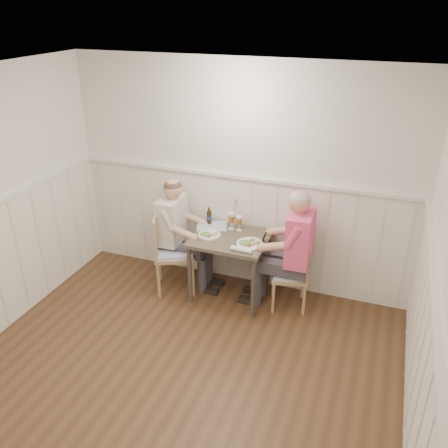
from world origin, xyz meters
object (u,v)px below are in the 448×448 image
man_in_pink (294,260)px  chair_left (170,249)px  diner_cream (176,241)px  dining_table (230,246)px  chair_right (294,271)px  beer_bottle (209,217)px  grass_vase (233,213)px

man_in_pink → chair_left: bearing=-174.9°
diner_cream → dining_table: bearing=-3.6°
dining_table → chair_right: (0.73, 0.04, -0.20)m
chair_left → man_in_pink: bearing=5.1°
chair_left → dining_table: bearing=8.0°
beer_bottle → grass_vase: grass_vase is taller
chair_left → grass_vase: (0.65, 0.36, 0.40)m
chair_left → beer_bottle: size_ratio=4.63×
man_in_pink → dining_table: bearing=-177.8°
chair_right → chair_left: 1.44m
chair_left → man_in_pink: 1.43m
chair_right → grass_vase: size_ratio=2.18×
man_in_pink → beer_bottle: man_in_pink is taller
chair_left → beer_bottle: chair_left is taller
man_in_pink → grass_vase: size_ratio=3.76×
chair_left → beer_bottle: (0.36, 0.33, 0.32)m
diner_cream → chair_left: bearing=-96.6°
dining_table → chair_left: size_ratio=0.87×
chair_right → beer_bottle: (-1.07, 0.19, 0.40)m
dining_table → diner_cream: (-0.69, 0.04, -0.08)m
dining_table → grass_vase: size_ratio=2.22×
chair_left → grass_vase: size_ratio=2.57×
chair_right → beer_bottle: bearing=169.7°
beer_bottle → chair_left: bearing=-137.4°
diner_cream → beer_bottle: (0.34, 0.19, 0.28)m
chair_right → grass_vase: 0.94m
grass_vase → diner_cream: bearing=-160.7°
chair_right → man_in_pink: man_in_pink is taller
dining_table → chair_left: bearing=-172.0°
beer_bottle → grass_vase: 0.30m
dining_table → man_in_pink: (0.72, 0.03, -0.05)m
grass_vase → chair_left: bearing=-150.8°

